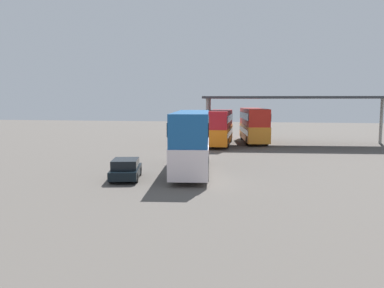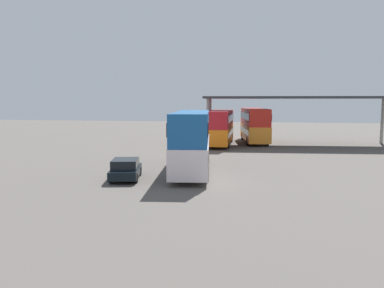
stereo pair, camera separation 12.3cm
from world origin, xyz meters
The scene contains 6 objects.
ground_plane centered at (0.00, 0.00, 0.00)m, with size 140.00×140.00×0.00m, color #58534D.
double_decker_main centered at (-1.25, 3.50, 2.38)m, with size 3.73×11.30×4.34m.
parked_hatchback centered at (-5.04, -0.08, 0.67)m, with size 2.51×4.13×1.35m.
double_decker_near_canopy centered at (-0.89, 20.64, 2.21)m, with size 2.66×10.63×4.01m.
double_decker_mid_row centered at (3.06, 23.93, 2.30)m, with size 3.88×10.57×4.19m.
depot_canopy centered at (8.11, 21.96, 5.30)m, with size 22.42×8.16×5.64m.
Camera 2 is at (3.41, -23.42, 5.10)m, focal length 35.44 mm.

